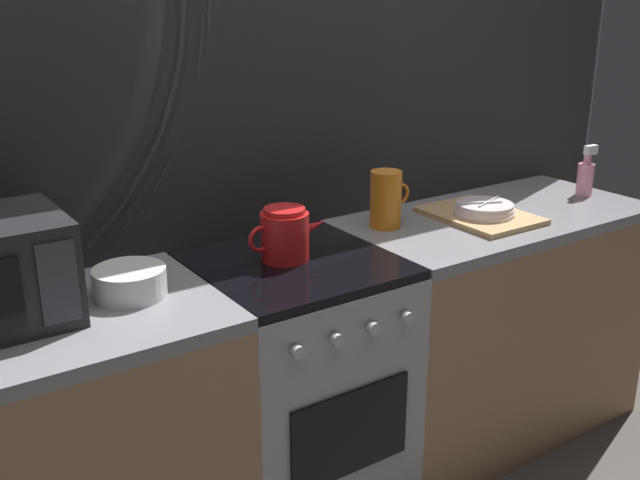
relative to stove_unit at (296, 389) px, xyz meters
name	(u,v)px	position (x,y,z in m)	size (l,w,h in m)	color
back_wall	(241,147)	(0.00, 0.32, 0.75)	(3.60, 0.05, 2.40)	gray
stove_unit	(296,389)	(0.00, 0.00, 0.00)	(0.60, 0.63, 0.90)	#9E9EA3
counter_right	(489,323)	(0.90, 0.00, 0.00)	(1.20, 0.60, 0.90)	#997251
kettle	(285,234)	(-0.01, 0.03, 0.53)	(0.28, 0.15, 0.17)	red
mixing_bowl	(130,282)	(-0.52, 0.03, 0.49)	(0.20, 0.20, 0.08)	silver
pitcher	(386,199)	(0.45, 0.11, 0.55)	(0.16, 0.11, 0.20)	orange
dish_pile	(482,213)	(0.80, -0.01, 0.47)	(0.30, 0.40, 0.07)	tan
spray_bottle	(586,176)	(1.37, -0.02, 0.53)	(0.08, 0.06, 0.20)	pink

